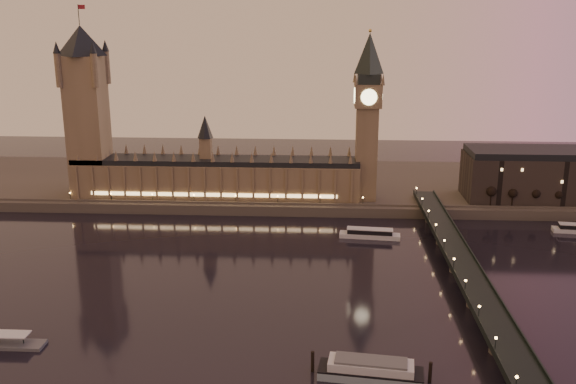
% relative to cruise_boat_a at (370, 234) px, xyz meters
% --- Properties ---
extents(ground, '(700.00, 700.00, 0.00)m').
position_rel_cruise_boat_a_xyz_m(ground, '(-53.55, -64.94, -2.32)').
color(ground, black).
rests_on(ground, ground).
extents(far_embankment, '(560.00, 130.00, 6.00)m').
position_rel_cruise_boat_a_xyz_m(far_embankment, '(-23.55, 100.06, 0.68)').
color(far_embankment, '#423D35').
rests_on(far_embankment, ground).
extents(palace_of_westminster, '(180.00, 26.62, 52.00)m').
position_rel_cruise_boat_a_xyz_m(palace_of_westminster, '(-93.67, 56.05, 19.39)').
color(palace_of_westminster, brown).
rests_on(palace_of_westminster, ground).
extents(victoria_tower, '(31.68, 31.68, 118.00)m').
position_rel_cruise_boat_a_xyz_m(victoria_tower, '(-173.55, 56.06, 63.47)').
color(victoria_tower, brown).
rests_on(victoria_tower, ground).
extents(big_ben, '(17.68, 17.68, 104.00)m').
position_rel_cruise_boat_a_xyz_m(big_ben, '(0.44, 56.04, 61.63)').
color(big_ben, brown).
rests_on(big_ben, ground).
extents(westminster_bridge, '(13.20, 260.00, 15.30)m').
position_rel_cruise_boat_a_xyz_m(westminster_bridge, '(38.07, -64.94, 3.20)').
color(westminster_bridge, black).
rests_on(westminster_bridge, ground).
extents(bare_tree_0, '(5.58, 5.58, 11.34)m').
position_rel_cruise_boat_a_xyz_m(bare_tree_0, '(73.76, 44.06, 12.13)').
color(bare_tree_0, black).
rests_on(bare_tree_0, ground).
extents(bare_tree_1, '(5.58, 5.58, 11.34)m').
position_rel_cruise_boat_a_xyz_m(bare_tree_1, '(88.09, 44.06, 12.13)').
color(bare_tree_1, black).
rests_on(bare_tree_1, ground).
extents(bare_tree_2, '(5.58, 5.58, 11.34)m').
position_rel_cruise_boat_a_xyz_m(bare_tree_2, '(102.43, 44.06, 12.13)').
color(bare_tree_2, black).
rests_on(bare_tree_2, ground).
extents(bare_tree_3, '(5.58, 5.58, 11.34)m').
position_rel_cruise_boat_a_xyz_m(bare_tree_3, '(116.76, 44.06, 12.13)').
color(bare_tree_3, black).
rests_on(bare_tree_3, ground).
extents(cruise_boat_a, '(33.50, 10.46, 5.27)m').
position_rel_cruise_boat_a_xyz_m(cruise_boat_a, '(0.00, 0.00, 0.00)').
color(cruise_boat_a, silver).
rests_on(cruise_boat_a, ground).
extents(moored_barge, '(40.33, 14.12, 7.45)m').
position_rel_cruise_boat_a_xyz_m(moored_barge, '(-9.34, -141.58, 0.82)').
color(moored_barge, '#8BA6B1').
rests_on(moored_barge, ground).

